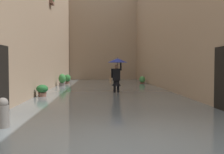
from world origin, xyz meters
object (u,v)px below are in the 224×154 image
object	(u,v)px
potted_plant_far_left	(142,81)
potted_plant_near_right	(67,80)
person_wading	(117,69)
mooring_bollard	(3,117)
potted_plant_mid_right	(42,91)
potted_plant_far_right	(62,81)

from	to	relation	value
potted_plant_far_left	potted_plant_near_right	xyz separation A→B (m)	(5.80, 0.44, 0.14)
person_wading	mooring_bollard	distance (m)	8.40
potted_plant_mid_right	mooring_bollard	size ratio (longest dim) A/B	0.84
mooring_bollard	potted_plant_far_left	bearing A→B (deg)	-110.75
potted_plant_near_right	mooring_bollard	distance (m)	14.45
potted_plant_mid_right	mooring_bollard	world-z (taller)	mooring_bollard
mooring_bollard	potted_plant_near_right	bearing A→B (deg)	-89.34
potted_plant_mid_right	potted_plant_near_right	bearing A→B (deg)	-91.35
person_wading	potted_plant_mid_right	bearing A→B (deg)	25.36
person_wading	potted_plant_mid_right	world-z (taller)	person_wading
person_wading	potted_plant_near_right	distance (m)	7.53
potted_plant_mid_right	mooring_bollard	distance (m)	6.09
potted_plant_far_right	potted_plant_far_left	world-z (taller)	potted_plant_far_right
person_wading	potted_plant_near_right	bearing A→B (deg)	-63.92
potted_plant_far_right	mooring_bollard	distance (m)	12.27
person_wading	potted_plant_far_left	bearing A→B (deg)	-109.38
potted_plant_near_right	potted_plant_mid_right	bearing A→B (deg)	88.65
potted_plant_far_left	mooring_bollard	xyz separation A→B (m)	(5.64, 14.88, 0.05)
potted_plant_far_right	potted_plant_far_left	distance (m)	6.47
potted_plant_far_right	mooring_bollard	size ratio (longest dim) A/B	1.17
potted_plant_near_right	potted_plant_mid_right	distance (m)	8.37
potted_plant_far_right	potted_plant_mid_right	size ratio (longest dim) A/B	1.39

